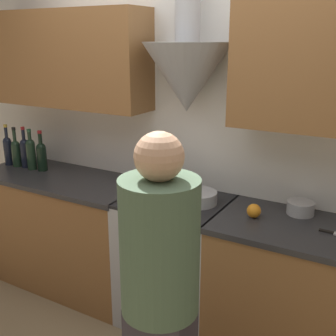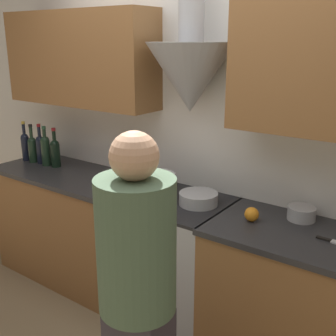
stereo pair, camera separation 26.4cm
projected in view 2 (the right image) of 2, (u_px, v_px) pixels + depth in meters
The scene contains 14 objects.
wall_back at pixel (192, 112), 2.87m from camera, with size 8.40×0.57×2.60m.
counter_left at pixel (76, 225), 3.50m from camera, with size 1.39×0.62×0.92m.
counter_right at pixel (293, 304), 2.46m from camera, with size 1.02×0.62×0.92m.
stove_range at pixel (177, 261), 2.93m from camera, with size 0.67×0.60×0.92m.
wine_bottle_0 at pixel (25, 145), 3.68m from camera, with size 0.07×0.07×0.35m.
wine_bottle_1 at pixel (32, 148), 3.63m from camera, with size 0.07×0.07×0.33m.
wine_bottle_2 at pixel (41, 148), 3.59m from camera, with size 0.07×0.07×0.34m.
wine_bottle_3 at pixel (46, 149), 3.53m from camera, with size 0.07×0.07×0.34m.
wine_bottle_4 at pixel (55, 152), 3.49m from camera, with size 0.08×0.08×0.33m.
stock_pot at pixel (156, 185), 2.83m from camera, with size 0.27×0.27×0.17m.
mixing_bowl at pixel (198, 199), 2.72m from camera, with size 0.25×0.25×0.08m.
orange_fruit at pixel (252, 214), 2.46m from camera, with size 0.08×0.08×0.08m.
saucepan at pixel (302, 213), 2.49m from camera, with size 0.17×0.17×0.08m.
person_foreground_right at pixel (137, 293), 1.83m from camera, with size 0.34×0.34×1.61m.
Camera 2 is at (1.48, -1.79, 1.95)m, focal length 45.00 mm.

